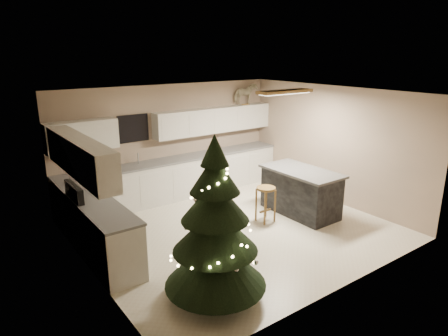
# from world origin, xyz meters

# --- Properties ---
(ground_plane) EXTENTS (5.50, 5.50, 0.00)m
(ground_plane) POSITION_xyz_m (0.00, 0.00, 0.00)
(ground_plane) COLOR beige
(room_shell) EXTENTS (5.52, 5.02, 2.61)m
(room_shell) POSITION_xyz_m (0.02, 0.00, 1.75)
(room_shell) COLOR #9D846C
(room_shell) RESTS_ON ground_plane
(cabinetry) EXTENTS (5.50, 3.20, 2.00)m
(cabinetry) POSITION_xyz_m (-0.91, 1.65, 0.76)
(cabinetry) COLOR silver
(cabinetry) RESTS_ON ground_plane
(island) EXTENTS (0.90, 1.70, 0.95)m
(island) POSITION_xyz_m (1.61, -0.17, 0.48)
(island) COLOR black
(island) RESTS_ON ground_plane
(bar_stool) EXTENTS (0.38, 0.38, 0.72)m
(bar_stool) POSITION_xyz_m (0.73, -0.06, 0.54)
(bar_stool) COLOR brown
(bar_stool) RESTS_ON ground_plane
(christmas_tree) EXTENTS (1.46, 1.41, 2.33)m
(christmas_tree) POSITION_xyz_m (-1.57, -1.60, 0.96)
(christmas_tree) COLOR #3F2816
(christmas_tree) RESTS_ON ground_plane
(toddler) EXTENTS (0.33, 0.31, 0.77)m
(toddler) POSITION_xyz_m (-0.09, 0.11, 0.38)
(toddler) COLOR black
(toddler) RESTS_ON ground_plane
(rocking_horse) EXTENTS (0.60, 0.28, 0.53)m
(rocking_horse) POSITION_xyz_m (2.11, 2.33, 2.27)
(rocking_horse) COLOR brown
(rocking_horse) RESTS_ON cabinetry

